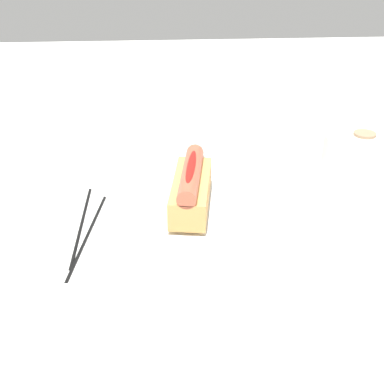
{
  "coord_description": "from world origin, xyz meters",
  "views": [
    {
      "loc": [
        0.66,
        -0.04,
        0.42
      ],
      "look_at": [
        -0.02,
        0.0,
        0.06
      ],
      "focal_mm": 51.0,
      "sensor_mm": 36.0,
      "label": 1
    }
  ],
  "objects_px": {
    "hotdog_front": "(192,187)",
    "chopstick_near": "(87,235)",
    "serving_bowl": "(192,214)",
    "water_glass": "(186,143)",
    "paper_towel_roll": "(358,177)",
    "chopstick_far": "(81,224)",
    "napkin_box": "(297,253)"
  },
  "relations": [
    {
      "from": "hotdog_front",
      "to": "chopstick_near",
      "type": "height_order",
      "value": "hotdog_front"
    },
    {
      "from": "serving_bowl",
      "to": "water_glass",
      "type": "xyz_separation_m",
      "value": [
        -0.21,
        0.0,
        0.02
      ]
    },
    {
      "from": "hotdog_front",
      "to": "water_glass",
      "type": "xyz_separation_m",
      "value": [
        -0.21,
        0.0,
        -0.02
      ]
    },
    {
      "from": "water_glass",
      "to": "chopstick_near",
      "type": "xyz_separation_m",
      "value": [
        0.23,
        -0.15,
        -0.04
      ]
    },
    {
      "from": "paper_towel_roll",
      "to": "chopstick_near",
      "type": "bearing_deg",
      "value": -85.43
    },
    {
      "from": "serving_bowl",
      "to": "hotdog_front",
      "type": "bearing_deg",
      "value": 162.65
    },
    {
      "from": "hotdog_front",
      "to": "chopstick_far",
      "type": "bearing_deg",
      "value": -93.55
    },
    {
      "from": "hotdog_front",
      "to": "paper_towel_roll",
      "type": "bearing_deg",
      "value": 92.66
    },
    {
      "from": "serving_bowl",
      "to": "paper_towel_roll",
      "type": "distance_m",
      "value": 0.25
    },
    {
      "from": "serving_bowl",
      "to": "paper_towel_roll",
      "type": "xyz_separation_m",
      "value": [
        -0.01,
        0.24,
        0.05
      ]
    },
    {
      "from": "water_glass",
      "to": "paper_towel_roll",
      "type": "distance_m",
      "value": 0.31
    },
    {
      "from": "napkin_box",
      "to": "chopstick_far",
      "type": "relative_size",
      "value": 0.68
    },
    {
      "from": "serving_bowl",
      "to": "chopstick_far",
      "type": "height_order",
      "value": "serving_bowl"
    },
    {
      "from": "serving_bowl",
      "to": "napkin_box",
      "type": "relative_size",
      "value": 1.5
    },
    {
      "from": "hotdog_front",
      "to": "chopstick_near",
      "type": "distance_m",
      "value": 0.16
    },
    {
      "from": "paper_towel_roll",
      "to": "chopstick_far",
      "type": "relative_size",
      "value": 0.61
    },
    {
      "from": "napkin_box",
      "to": "chopstick_near",
      "type": "bearing_deg",
      "value": -136.38
    },
    {
      "from": "hotdog_front",
      "to": "chopstick_far",
      "type": "relative_size",
      "value": 0.71
    },
    {
      "from": "water_glass",
      "to": "serving_bowl",
      "type": "bearing_deg",
      "value": -0.96
    },
    {
      "from": "serving_bowl",
      "to": "paper_towel_roll",
      "type": "relative_size",
      "value": 1.68
    },
    {
      "from": "hotdog_front",
      "to": "water_glass",
      "type": "height_order",
      "value": "hotdog_front"
    },
    {
      "from": "hotdog_front",
      "to": "napkin_box",
      "type": "distance_m",
      "value": 0.21
    },
    {
      "from": "chopstick_near",
      "to": "chopstick_far",
      "type": "height_order",
      "value": "same"
    },
    {
      "from": "paper_towel_roll",
      "to": "napkin_box",
      "type": "xyz_separation_m",
      "value": [
        0.2,
        -0.14,
        0.01
      ]
    },
    {
      "from": "napkin_box",
      "to": "chopstick_near",
      "type": "distance_m",
      "value": 0.31
    },
    {
      "from": "hotdog_front",
      "to": "water_glass",
      "type": "distance_m",
      "value": 0.21
    },
    {
      "from": "water_glass",
      "to": "hotdog_front",
      "type": "bearing_deg",
      "value": -0.96
    },
    {
      "from": "serving_bowl",
      "to": "paper_towel_roll",
      "type": "bearing_deg",
      "value": 92.66
    },
    {
      "from": "hotdog_front",
      "to": "water_glass",
      "type": "bearing_deg",
      "value": 179.04
    },
    {
      "from": "serving_bowl",
      "to": "paper_towel_roll",
      "type": "height_order",
      "value": "paper_towel_roll"
    },
    {
      "from": "napkin_box",
      "to": "chopstick_near",
      "type": "height_order",
      "value": "napkin_box"
    },
    {
      "from": "water_glass",
      "to": "paper_towel_roll",
      "type": "bearing_deg",
      "value": 50.3
    }
  ]
}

